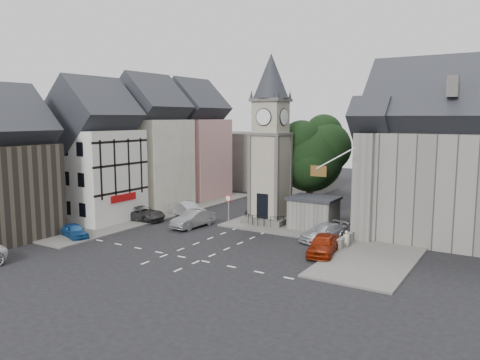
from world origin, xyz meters
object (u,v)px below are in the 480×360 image
Objects in this scene: stone_shelter at (314,213)px; pedestrian at (346,240)px; clock_tower at (270,140)px; car_east_red at (323,244)px; car_west_blue at (74,231)px.

pedestrian is at bearing -44.22° from stone_shelter.
clock_tower is 3.53× the size of car_east_red.
car_east_red is (20.00, 6.57, 0.17)m from car_west_blue.
car_east_red is at bearing -61.91° from stone_shelter.
clock_tower is at bearing -25.52° from pedestrian.
car_west_blue is 22.81m from pedestrian.
car_west_blue is 21.05m from car_east_red.
stone_shelter is (4.80, -0.49, -6.57)m from clock_tower.
car_east_red reaches higher than pedestrian.
clock_tower is 3.78× the size of stone_shelter.
pedestrian is at bearing -28.02° from clock_tower.
stone_shelter is 2.87× the size of pedestrian.
car_west_blue is at bearing -129.42° from clock_tower.
clock_tower is at bearing 174.16° from stone_shelter.
stone_shelter is at bearing -5.84° from clock_tower.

